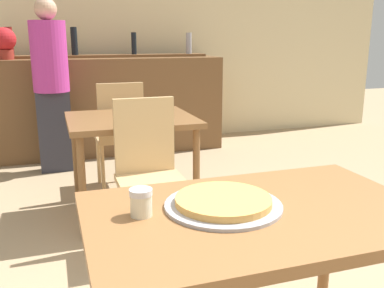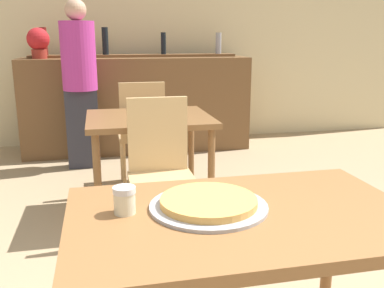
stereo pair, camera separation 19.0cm
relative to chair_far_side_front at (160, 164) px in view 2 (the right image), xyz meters
The scene contains 11 objects.
wall_back 3.11m from the chair_far_side_front, 88.22° to the left, with size 8.00×0.05×2.80m.
dining_table_near 1.29m from the chair_far_side_front, 85.87° to the right, with size 1.15×0.72×0.76m.
dining_table_far 0.57m from the chair_far_side_front, 90.00° to the left, with size 0.90×0.78×0.75m.
bar_counter 2.48m from the chair_far_side_front, 87.86° to the left, with size 2.60×0.56×1.09m.
bar_back_shelf 2.69m from the chair_far_side_front, 88.93° to the left, with size 2.39×0.24×0.34m.
chair_far_side_front is the anchor object (origin of this frame).
chair_far_side_back 1.12m from the chair_far_side_front, 90.00° to the left, with size 0.40×0.40×0.95m.
pizza_tray 1.25m from the chair_far_side_front, 90.47° to the right, with size 0.40×0.40×0.04m.
cheese_shaker 1.27m from the chair_far_side_front, 103.44° to the right, with size 0.07×0.07×0.09m.
person_standing 2.01m from the chair_far_side_front, 105.50° to the left, with size 0.34×0.34×1.68m.
potted_plant 2.71m from the chair_far_side_front, 111.48° to the left, with size 0.24×0.24×0.33m.
Camera 2 is at (-0.45, -1.25, 1.32)m, focal length 40.00 mm.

